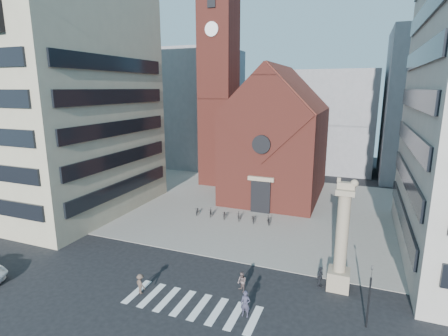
{
  "coord_description": "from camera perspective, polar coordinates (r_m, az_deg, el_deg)",
  "views": [
    {
      "loc": [
        10.65,
        -22.44,
        14.9
      ],
      "look_at": [
        -1.3,
        8.0,
        7.41
      ],
      "focal_mm": 28.0,
      "sensor_mm": 36.0,
      "label": 1
    }
  ],
  "objects": [
    {
      "name": "piazza",
      "position": [
        45.3,
        6.66,
        -6.36
      ],
      "size": [
        46.0,
        30.0,
        0.05
      ],
      "primitive_type": "cube",
      "color": "gray",
      "rests_on": "ground"
    },
    {
      "name": "bg_block_mid",
      "position": [
        67.86,
        17.56,
        7.32
      ],
      "size": [
        14.0,
        12.0,
        18.0
      ],
      "primitive_type": "cube",
      "color": "gray",
      "rests_on": "ground"
    },
    {
      "name": "ground",
      "position": [
        28.96,
        -3.57,
        -18.08
      ],
      "size": [
        120.0,
        120.0,
        0.0
      ],
      "primitive_type": "plane",
      "color": "black",
      "rests_on": "ground"
    },
    {
      "name": "traffic_light",
      "position": [
        24.91,
        22.65,
        -18.6
      ],
      "size": [
        0.13,
        0.16,
        4.3
      ],
      "color": "black",
      "rests_on": "ground"
    },
    {
      "name": "scooter_4",
      "position": [
        40.14,
        4.8,
        -8.21
      ],
      "size": [
        1.06,
        1.71,
        0.85
      ],
      "primitive_type": "imported",
      "rotation": [
        0.0,
        0.0,
        0.33
      ],
      "color": "black",
      "rests_on": "piazza"
    },
    {
      "name": "pedestrian_1",
      "position": [
        27.46,
        2.94,
        -18.07
      ],
      "size": [
        0.95,
        0.93,
        1.55
      ],
      "primitive_type": "imported",
      "rotation": [
        0.0,
        0.0,
        -0.67
      ],
      "color": "#63514F",
      "rests_on": "ground"
    },
    {
      "name": "building_left",
      "position": [
        47.5,
        -25.81,
        9.35
      ],
      "size": [
        18.0,
        20.0,
        26.0
      ],
      "primitive_type": "cube",
      "color": "tan",
      "rests_on": "ground"
    },
    {
      "name": "zebra_crossing",
      "position": [
        26.49,
        -5.35,
        -21.37
      ],
      "size": [
        10.2,
        3.2,
        0.01
      ],
      "primitive_type": null,
      "color": "white",
      "rests_on": "ground"
    },
    {
      "name": "scooter_3",
      "position": [
        40.62,
        2.4,
        -7.84
      ],
      "size": [
        0.93,
        1.63,
        0.94
      ],
      "primitive_type": "imported",
      "rotation": [
        0.0,
        0.0,
        0.33
      ],
      "color": "black",
      "rests_on": "piazza"
    },
    {
      "name": "scooter_2",
      "position": [
        41.2,
        0.06,
        -7.59
      ],
      "size": [
        1.06,
        1.71,
        0.85
      ],
      "primitive_type": "imported",
      "rotation": [
        0.0,
        0.0,
        0.33
      ],
      "color": "black",
      "rests_on": "piazza"
    },
    {
      "name": "scooter_5",
      "position": [
        39.7,
        7.26,
        -8.44
      ],
      "size": [
        0.93,
        1.63,
        0.94
      ],
      "primitive_type": "imported",
      "rotation": [
        0.0,
        0.0,
        0.33
      ],
      "color": "black",
      "rests_on": "piazza"
    },
    {
      "name": "pedestrian_0",
      "position": [
        24.91,
        3.51,
        -21.26
      ],
      "size": [
        0.68,
        0.45,
        1.84
      ],
      "primitive_type": "imported",
      "rotation": [
        0.0,
        0.0,
        -0.02
      ],
      "color": "#333144",
      "rests_on": "ground"
    },
    {
      "name": "church",
      "position": [
        49.15,
        8.72,
        4.66
      ],
      "size": [
        12.0,
        16.65,
        18.0
      ],
      "color": "maroon",
      "rests_on": "ground"
    },
    {
      "name": "campanile",
      "position": [
        54.51,
        -0.87,
        13.78
      ],
      "size": [
        5.5,
        5.5,
        31.2
      ],
      "color": "maroon",
      "rests_on": "ground"
    },
    {
      "name": "bg_block_right",
      "position": [
        65.5,
        31.76,
        8.47
      ],
      "size": [
        16.0,
        14.0,
        24.0
      ],
      "primitive_type": "cube",
      "color": "gray",
      "rests_on": "ground"
    },
    {
      "name": "scooter_1",
      "position": [
        41.82,
        -2.2,
        -7.22
      ],
      "size": [
        0.93,
        1.63,
        0.94
      ],
      "primitive_type": "imported",
      "rotation": [
        0.0,
        0.0,
        0.33
      ],
      "color": "black",
      "rests_on": "piazza"
    },
    {
      "name": "lion_column",
      "position": [
        27.9,
        18.59,
        -12.02
      ],
      "size": [
        1.63,
        1.6,
        8.68
      ],
      "color": "gray",
      "rests_on": "ground"
    },
    {
      "name": "pedestrian_2",
      "position": [
        28.84,
        15.39,
        -16.78
      ],
      "size": [
        0.71,
        1.06,
        1.67
      ],
      "primitive_type": "imported",
      "rotation": [
        0.0,
        0.0,
        1.24
      ],
      "color": "#222329",
      "rests_on": "ground"
    },
    {
      "name": "bg_block_left",
      "position": [
        69.67,
        -4.78,
        9.65
      ],
      "size": [
        16.0,
        14.0,
        22.0
      ],
      "primitive_type": "cube",
      "color": "gray",
      "rests_on": "ground"
    },
    {
      "name": "scooter_0",
      "position": [
        42.53,
        -4.39,
        -6.96
      ],
      "size": [
        1.06,
        1.71,
        0.85
      ],
      "primitive_type": "imported",
      "rotation": [
        0.0,
        0.0,
        0.33
      ],
      "color": "black",
      "rests_on": "piazza"
    },
    {
      "name": "pedestrian_3",
      "position": [
        27.91,
        -13.46,
        -17.9
      ],
      "size": [
        1.14,
        0.93,
        1.54
      ],
      "primitive_type": "imported",
      "rotation": [
        0.0,
        0.0,
        2.72
      ],
      "color": "#4C3B32",
      "rests_on": "ground"
    }
  ]
}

